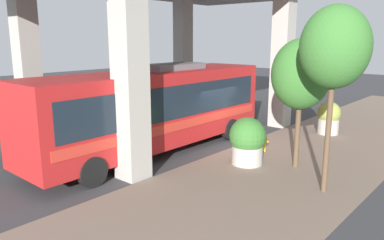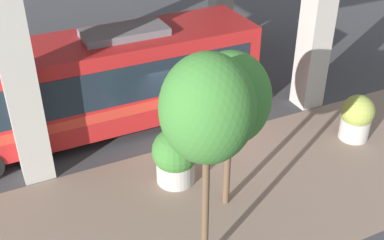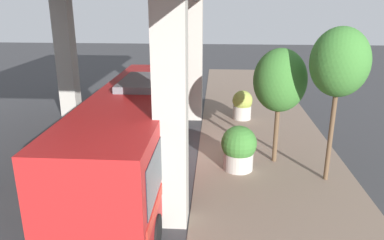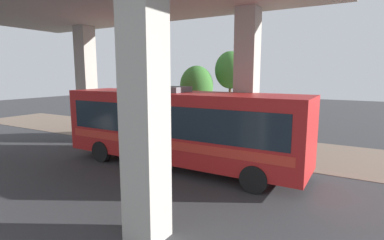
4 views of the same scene
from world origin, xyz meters
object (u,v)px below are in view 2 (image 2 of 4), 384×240
(planter_front, at_px, (357,117))
(street_tree_near, at_px, (207,110))
(fire_hydrant, at_px, (222,148))
(planter_middle, at_px, (175,156))
(street_tree_far, at_px, (231,99))
(bus, at_px, (96,81))

(planter_front, distance_m, street_tree_near, 8.38)
(fire_hydrant, bearing_deg, street_tree_near, 145.76)
(street_tree_near, bearing_deg, planter_front, -69.31)
(planter_middle, xyz_separation_m, street_tree_near, (-3.21, 0.66, 3.45))
(planter_middle, height_order, street_tree_far, street_tree_far)
(street_tree_near, bearing_deg, fire_hydrant, -34.24)
(street_tree_near, height_order, street_tree_far, street_tree_near)
(fire_hydrant, relative_size, planter_middle, 0.49)
(bus, bearing_deg, street_tree_near, -175.49)
(fire_hydrant, bearing_deg, street_tree_far, 154.73)
(planter_middle, distance_m, street_tree_near, 4.76)
(fire_hydrant, bearing_deg, planter_front, -100.52)
(fire_hydrant, bearing_deg, bus, 41.28)
(planter_middle, distance_m, street_tree_far, 3.05)
(street_tree_far, bearing_deg, bus, 21.59)
(street_tree_far, bearing_deg, planter_middle, 29.77)
(bus, xyz_separation_m, planter_middle, (-3.73, -1.20, -1.05))
(bus, height_order, street_tree_far, street_tree_far)
(street_tree_near, xyz_separation_m, street_tree_far, (1.68, -1.53, -0.97))
(planter_middle, bearing_deg, street_tree_far, -150.23)
(bus, height_order, fire_hydrant, bus)
(fire_hydrant, height_order, planter_front, planter_front)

